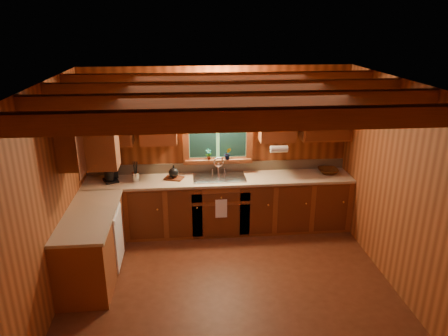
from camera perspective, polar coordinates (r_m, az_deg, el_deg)
name	(u,v)px	position (r m, az deg, el deg)	size (l,w,h in m)	color
room	(230,195)	(4.98, 0.85, -3.64)	(4.20, 4.20, 4.20)	#532614
ceiling_beams	(231,95)	(4.64, 0.93, 9.97)	(4.20, 2.54, 0.18)	brown
base_cabinets	(189,215)	(6.49, -4.77, -6.36)	(4.20, 2.22, 0.86)	brown
countertop	(189,187)	(6.31, -4.77, -2.65)	(4.20, 2.24, 0.04)	tan
backsplash	(218,167)	(6.84, -0.84, 0.15)	(4.20, 0.02, 0.16)	tan
dishwasher_panel	(119,237)	(6.03, -14.12, -9.09)	(0.02, 0.60, 0.80)	white
upper_cabinets	(181,123)	(6.14, -5.83, 6.11)	(4.19, 1.77, 0.78)	brown
window	(218,135)	(6.66, -0.85, 4.54)	(1.12, 0.08, 1.00)	brown
window_sill	(218,160)	(6.74, -0.80, 1.08)	(1.06, 0.14, 0.04)	brown
wall_sconce	(218,96)	(6.41, -0.79, 9.75)	(0.45, 0.21, 0.17)	black
paper_towel_roll	(279,149)	(6.52, 7.48, 2.58)	(0.11, 0.11, 0.27)	white
dish_towel	(221,209)	(6.45, -0.38, -5.56)	(0.18, 0.01, 0.30)	white
sink	(219,180)	(6.63, -0.64, -1.68)	(0.82, 0.48, 0.43)	silver
coffee_maker	(110,170)	(6.66, -15.23, -0.31)	(0.20, 0.25, 0.35)	black
utensil_crock	(136,176)	(6.59, -11.95, -1.12)	(0.11, 0.11, 0.32)	silver
cutting_board	(174,178)	(6.60, -6.83, -1.38)	(0.28, 0.20, 0.02)	#582612
teakettle	(174,173)	(6.57, -6.86, -0.63)	(0.16, 0.16, 0.20)	black
wicker_basket	(328,171)	(6.99, 13.96, -0.39)	(0.33, 0.33, 0.08)	#48230C
potted_plant_left	(209,154)	(6.66, -2.11, 1.87)	(0.10, 0.07, 0.18)	#582612
potted_plant_right	(228,154)	(6.68, 0.52, 1.98)	(0.11, 0.09, 0.20)	#582612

